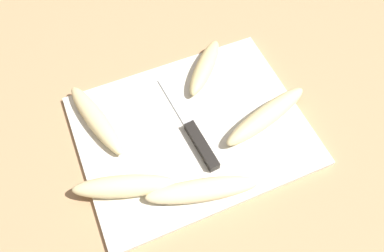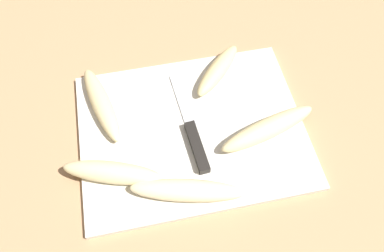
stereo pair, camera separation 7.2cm
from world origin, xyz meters
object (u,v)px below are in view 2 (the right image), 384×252
(banana_cream_curved, at_px, (187,190))
(banana_spotted_left, at_px, (218,70))
(knife, at_px, (196,137))
(banana_soft_right, at_px, (113,173))
(banana_mellow_near, at_px, (101,104))
(banana_ripe_center, at_px, (268,128))

(banana_cream_curved, height_order, banana_spotted_left, banana_cream_curved)
(knife, bearing_deg, banana_soft_right, -168.64)
(banana_mellow_near, relative_size, banana_soft_right, 1.05)
(banana_spotted_left, height_order, banana_soft_right, banana_soft_right)
(banana_mellow_near, bearing_deg, banana_cream_curved, -58.35)
(knife, xyz_separation_m, banana_spotted_left, (0.08, 0.14, 0.01))
(banana_ripe_center, bearing_deg, banana_spotted_left, 110.47)
(knife, height_order, banana_cream_curved, banana_cream_curved)
(knife, height_order, banana_ripe_center, banana_ripe_center)
(knife, relative_size, banana_ripe_center, 1.15)
(banana_soft_right, bearing_deg, banana_cream_curved, -25.53)
(banana_ripe_center, bearing_deg, knife, 173.71)
(banana_mellow_near, distance_m, banana_soft_right, 0.15)
(banana_ripe_center, height_order, banana_mellow_near, banana_ripe_center)
(banana_cream_curved, height_order, banana_mellow_near, banana_cream_curved)
(banana_soft_right, bearing_deg, banana_spotted_left, 38.56)
(banana_ripe_center, bearing_deg, banana_cream_curved, -152.71)
(banana_soft_right, bearing_deg, knife, 15.94)
(knife, bearing_deg, banana_cream_curved, -114.30)
(knife, distance_m, banana_spotted_left, 0.16)
(banana_ripe_center, distance_m, banana_spotted_left, 0.17)
(banana_mellow_near, height_order, banana_soft_right, banana_soft_right)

